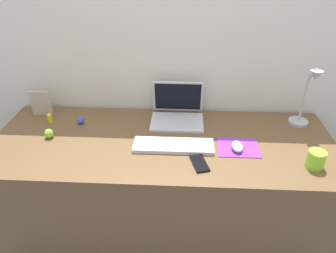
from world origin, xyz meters
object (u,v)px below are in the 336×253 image
(mouse, at_px, (237,146))
(cell_phone, at_px, (199,163))
(picture_frame, at_px, (41,103))
(toy_figurine_lime, at_px, (49,133))
(laptop, at_px, (177,111))
(toy_figurine_yellow, at_px, (50,118))
(desk_lamp, at_px, (306,100))
(keyboard, at_px, (173,146))
(toy_figurine_blue, at_px, (80,121))
(coffee_mug, at_px, (316,159))

(mouse, height_order, cell_phone, mouse)
(picture_frame, relative_size, toy_figurine_lime, 2.93)
(cell_phone, xyz_separation_m, toy_figurine_lime, (-0.80, 0.19, 0.02))
(laptop, relative_size, toy_figurine_yellow, 5.47)
(desk_lamp, height_order, toy_figurine_lime, desk_lamp)
(cell_phone, height_order, desk_lamp, desk_lamp)
(laptop, distance_m, mouse, 0.43)
(keyboard, bearing_deg, toy_figurine_blue, 159.08)
(picture_frame, bearing_deg, desk_lamp, -2.19)
(toy_figurine_blue, bearing_deg, coffee_mug, -15.30)
(laptop, relative_size, mouse, 3.12)
(mouse, bearing_deg, desk_lamp, 33.25)
(toy_figurine_blue, xyz_separation_m, toy_figurine_lime, (-0.13, -0.15, 0.00))
(picture_frame, distance_m, toy_figurine_yellow, 0.12)
(cell_phone, distance_m, toy_figurine_lime, 0.82)
(cell_phone, relative_size, toy_figurine_yellow, 2.33)
(desk_lamp, xyz_separation_m, coffee_mug, (-0.05, -0.37, -0.12))
(desk_lamp, bearing_deg, picture_frame, 177.81)
(desk_lamp, height_order, toy_figurine_blue, desk_lamp)
(keyboard, bearing_deg, toy_figurine_yellow, 163.14)
(desk_lamp, distance_m, coffee_mug, 0.39)
(mouse, relative_size, cell_phone, 0.75)
(keyboard, xyz_separation_m, toy_figurine_lime, (-0.67, 0.06, 0.02))
(laptop, relative_size, keyboard, 0.73)
(coffee_mug, bearing_deg, toy_figurine_lime, 172.25)
(keyboard, relative_size, mouse, 4.27)
(laptop, xyz_separation_m, toy_figurine_yellow, (-0.74, -0.08, -0.03))
(mouse, bearing_deg, laptop, 135.78)
(picture_frame, xyz_separation_m, toy_figurine_lime, (0.13, -0.25, -0.05))
(cell_phone, bearing_deg, coffee_mug, -14.67)
(desk_lamp, bearing_deg, mouse, -146.75)
(picture_frame, bearing_deg, coffee_mug, -16.32)
(picture_frame, xyz_separation_m, coffee_mug, (1.46, -0.43, -0.03))
(keyboard, bearing_deg, laptop, 87.80)
(desk_lamp, relative_size, coffee_mug, 4.20)
(cell_phone, xyz_separation_m, toy_figurine_blue, (-0.67, 0.34, 0.02))
(desk_lamp, height_order, picture_frame, desk_lamp)
(toy_figurine_blue, bearing_deg, toy_figurine_yellow, 176.03)
(picture_frame, distance_m, toy_figurine_blue, 0.28)
(cell_phone, bearing_deg, keyboard, 117.92)
(toy_figurine_lime, bearing_deg, toy_figurine_yellow, 109.83)
(cell_phone, bearing_deg, mouse, 17.74)
(laptop, xyz_separation_m, cell_phone, (0.12, -0.43, -0.05))
(keyboard, distance_m, coffee_mug, 0.68)
(cell_phone, height_order, toy_figurine_blue, toy_figurine_blue)
(mouse, bearing_deg, coffee_mug, -18.84)
(laptop, height_order, toy_figurine_blue, laptop)
(cell_phone, bearing_deg, toy_figurine_yellow, 141.63)
(coffee_mug, xyz_separation_m, toy_figurine_blue, (-1.21, 0.33, -0.02))
(laptop, distance_m, toy_figurine_blue, 0.56)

